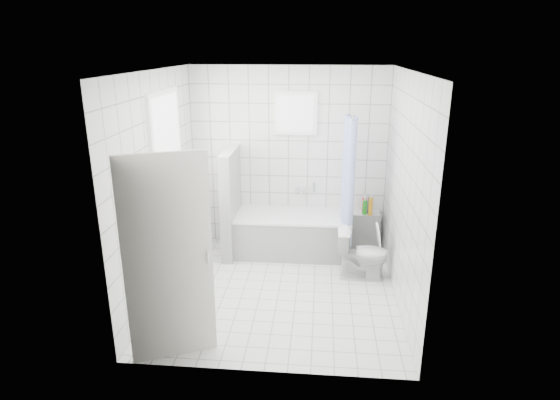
# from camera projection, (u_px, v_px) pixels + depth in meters

# --- Properties ---
(ground) EXTENTS (3.00, 3.00, 0.00)m
(ground) POSITION_uv_depth(u_px,v_px,m) (279.00, 290.00, 5.72)
(ground) COLOR white
(ground) RESTS_ON ground
(ceiling) EXTENTS (3.00, 3.00, 0.00)m
(ceiling) POSITION_uv_depth(u_px,v_px,m) (279.00, 70.00, 4.90)
(ceiling) COLOR white
(ceiling) RESTS_ON ground
(wall_back) EXTENTS (2.80, 0.02, 2.60)m
(wall_back) POSITION_uv_depth(u_px,v_px,m) (288.00, 159.00, 6.73)
(wall_back) COLOR white
(wall_back) RESTS_ON ground
(wall_front) EXTENTS (2.80, 0.02, 2.60)m
(wall_front) POSITION_uv_depth(u_px,v_px,m) (262.00, 241.00, 3.89)
(wall_front) COLOR white
(wall_front) RESTS_ON ground
(wall_left) EXTENTS (0.02, 3.00, 2.60)m
(wall_left) POSITION_uv_depth(u_px,v_px,m) (159.00, 186.00, 5.43)
(wall_left) COLOR white
(wall_left) RESTS_ON ground
(wall_right) EXTENTS (0.02, 3.00, 2.60)m
(wall_right) POSITION_uv_depth(u_px,v_px,m) (404.00, 192.00, 5.19)
(wall_right) COLOR white
(wall_right) RESTS_ON ground
(window_left) EXTENTS (0.01, 0.90, 1.40)m
(window_left) POSITION_uv_depth(u_px,v_px,m) (169.00, 155.00, 5.61)
(window_left) COLOR white
(window_left) RESTS_ON wall_left
(window_back) EXTENTS (0.50, 0.01, 0.50)m
(window_back) POSITION_uv_depth(u_px,v_px,m) (296.00, 114.00, 6.47)
(window_back) COLOR white
(window_back) RESTS_ON wall_back
(window_sill) EXTENTS (0.18, 1.02, 0.08)m
(window_sill) POSITION_uv_depth(u_px,v_px,m) (177.00, 213.00, 5.84)
(window_sill) COLOR white
(window_sill) RESTS_ON wall_left
(door) EXTENTS (0.75, 0.35, 2.00)m
(door) POSITION_uv_depth(u_px,v_px,m) (168.00, 261.00, 4.23)
(door) COLOR silver
(door) RESTS_ON ground
(bathtub) EXTENTS (1.61, 0.77, 0.58)m
(bathtub) POSITION_uv_depth(u_px,v_px,m) (293.00, 234.00, 6.68)
(bathtub) COLOR white
(bathtub) RESTS_ON ground
(partition_wall) EXTENTS (0.15, 0.85, 1.50)m
(partition_wall) POSITION_uv_depth(u_px,v_px,m) (231.00, 203.00, 6.56)
(partition_wall) COLOR white
(partition_wall) RESTS_ON ground
(tiled_ledge) EXTENTS (0.40, 0.24, 0.55)m
(tiled_ledge) POSITION_uv_depth(u_px,v_px,m) (365.00, 230.00, 6.84)
(tiled_ledge) COLOR white
(tiled_ledge) RESTS_ON ground
(toilet) EXTENTS (0.65, 0.38, 0.66)m
(toilet) POSITION_uv_depth(u_px,v_px,m) (363.00, 254.00, 5.94)
(toilet) COLOR white
(toilet) RESTS_ON ground
(curtain_rod) EXTENTS (0.02, 0.80, 0.02)m
(curtain_rod) POSITION_uv_depth(u_px,v_px,m) (351.00, 114.00, 6.06)
(curtain_rod) COLOR silver
(curtain_rod) RESTS_ON wall_back
(shower_curtain) EXTENTS (0.14, 0.48, 1.78)m
(shower_curtain) POSITION_uv_depth(u_px,v_px,m) (349.00, 184.00, 6.22)
(shower_curtain) COLOR #475FD2
(shower_curtain) RESTS_ON curtain_rod
(tub_faucet) EXTENTS (0.18, 0.06, 0.06)m
(tub_faucet) POSITION_uv_depth(u_px,v_px,m) (301.00, 190.00, 6.81)
(tub_faucet) COLOR silver
(tub_faucet) RESTS_ON wall_back
(sill_bottles) EXTENTS (0.17, 0.81, 0.33)m
(sill_bottles) POSITION_uv_depth(u_px,v_px,m) (177.00, 200.00, 5.79)
(sill_bottles) COLOR silver
(sill_bottles) RESTS_ON window_sill
(ledge_bottles) EXTENTS (0.14, 0.17, 0.26)m
(ledge_bottles) POSITION_uv_depth(u_px,v_px,m) (368.00, 206.00, 6.68)
(ledge_bottles) COLOR orange
(ledge_bottles) RESTS_ON tiled_ledge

